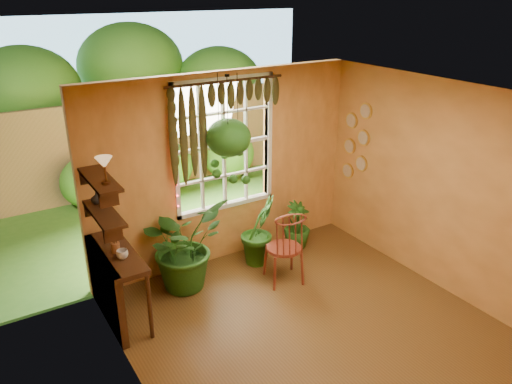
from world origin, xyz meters
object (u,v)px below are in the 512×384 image
at_px(counter_ledge, 110,280).
at_px(hanging_basket, 229,142).
at_px(potted_plant_mid, 259,230).
at_px(windsor_chair, 285,258).
at_px(potted_plant_left, 184,245).

height_order(counter_ledge, hanging_basket, hanging_basket).
distance_m(potted_plant_mid, hanging_basket, 1.37).
xyz_separation_m(counter_ledge, windsor_chair, (2.22, -0.38, -0.19)).
xyz_separation_m(counter_ledge, potted_plant_left, (1.05, 0.24, 0.05)).
xyz_separation_m(windsor_chair, potted_plant_left, (-1.17, 0.62, 0.25)).
distance_m(windsor_chair, potted_plant_left, 1.35).
distance_m(counter_ledge, potted_plant_left, 1.08).
bearing_deg(counter_ledge, hanging_basket, 13.19).
relative_size(potted_plant_left, hanging_basket, 0.81).
bearing_deg(hanging_basket, counter_ledge, -166.81).
bearing_deg(potted_plant_left, counter_ledge, -167.07).
relative_size(counter_ledge, potted_plant_left, 0.99).
bearing_deg(hanging_basket, potted_plant_mid, -28.15).
xyz_separation_m(windsor_chair, potted_plant_mid, (-0.02, 0.62, 0.15)).
bearing_deg(potted_plant_left, hanging_basket, 13.53).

